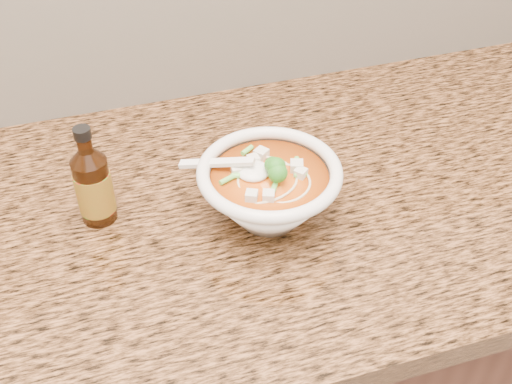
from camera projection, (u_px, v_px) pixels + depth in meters
name	position (u px, v px, depth m)	size (l,w,h in m)	color
counter_slab	(162.00, 225.00, 0.97)	(4.00, 0.68, 0.04)	brown
soup_bowl	(269.00, 192.00, 0.92)	(0.22, 0.21, 0.11)	white
hot_sauce_bottle	(94.00, 186.00, 0.91)	(0.06, 0.06, 0.16)	#381907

